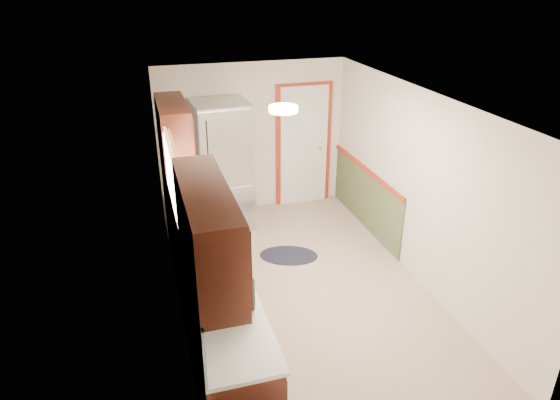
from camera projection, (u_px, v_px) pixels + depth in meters
room_shell at (303, 201)px, 5.80m from camera, size 3.20×5.20×2.52m
kitchen_run at (203, 258)px, 5.39m from camera, size 0.63×4.00×2.20m
back_wall_trim at (317, 157)px, 8.11m from camera, size 1.12×2.30×2.08m
ceiling_fixture at (283, 109)px, 5.06m from camera, size 0.30×0.30×0.06m
microwave at (221, 282)px, 4.40m from camera, size 0.47×0.65×0.40m
refrigerator at (223, 165)px, 7.54m from camera, size 0.85×0.83×1.93m
rug at (289, 255)px, 6.99m from camera, size 0.95×0.78×0.01m
cooktop at (190, 195)px, 6.56m from camera, size 0.50×0.60×0.02m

